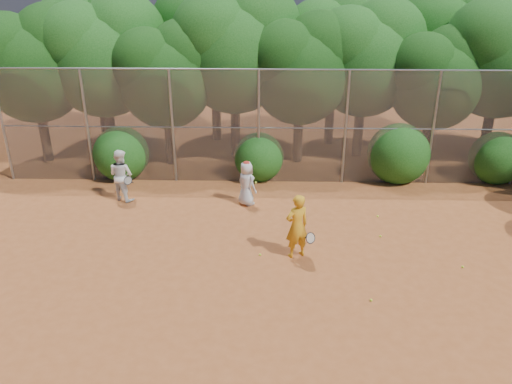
{
  "coord_description": "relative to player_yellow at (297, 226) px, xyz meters",
  "views": [
    {
      "loc": [
        -0.65,
        -10.71,
        6.88
      ],
      "look_at": [
        -1.0,
        2.5,
        1.1
      ],
      "focal_mm": 35.0,
      "sensor_mm": 36.0,
      "label": 1
    }
  ],
  "objects": [
    {
      "name": "player_teen",
      "position": [
        -1.45,
        3.21,
        -0.14
      ],
      "size": [
        0.84,
        0.83,
        1.49
      ],
      "rotation": [
        0.0,
        0.0,
        2.4
      ],
      "color": "silver",
      "rests_on": "ground"
    },
    {
      "name": "ball_0",
      "position": [
        2.46,
        1.09,
        -0.85
      ],
      "size": [
        0.07,
        0.07,
        0.07
      ],
      "primitive_type": "sphere",
      "color": "#C6DB27",
      "rests_on": "ground"
    },
    {
      "name": "tree_11",
      "position": [
        1.95,
        9.84,
        3.28
      ],
      "size": [
        4.64,
        4.03,
        6.35
      ],
      "color": "black",
      "rests_on": "ground"
    },
    {
      "name": "tree_9",
      "position": [
        -8.05,
        10.04,
        3.45
      ],
      "size": [
        4.83,
        4.2,
        6.62
      ],
      "color": "black",
      "rests_on": "ground"
    },
    {
      "name": "ball_4",
      "position": [
        -0.95,
        -0.03,
        -0.85
      ],
      "size": [
        0.07,
        0.07,
        0.07
      ],
      "primitive_type": "sphere",
      "color": "#C6DB27",
      "rests_on": "ground"
    },
    {
      "name": "ground",
      "position": [
        -0.11,
        -0.8,
        -0.88
      ],
      "size": [
        80.0,
        80.0,
        0.0
      ],
      "primitive_type": "plane",
      "color": "brown",
      "rests_on": "ground"
    },
    {
      "name": "bush_3",
      "position": [
        7.39,
        5.5,
        0.07
      ],
      "size": [
        1.9,
        1.9,
        1.9
      ],
      "primitive_type": "sphere",
      "color": "#154711",
      "rests_on": "ground"
    },
    {
      "name": "player_white",
      "position": [
        -5.57,
        3.5,
        -0.02
      ],
      "size": [
        1.05,
        0.97,
        1.73
      ],
      "rotation": [
        0.0,
        0.0,
        2.67
      ],
      "color": "white",
      "rests_on": "ground"
    },
    {
      "name": "tree_6",
      "position": [
        5.44,
        7.23,
        2.58
      ],
      "size": [
        3.86,
        3.36,
        5.29
      ],
      "color": "black",
      "rests_on": "ground"
    },
    {
      "name": "tree_1",
      "position": [
        -7.05,
        7.74,
        3.28
      ],
      "size": [
        4.64,
        4.03,
        6.35
      ],
      "color": "black",
      "rests_on": "ground"
    },
    {
      "name": "fence_back",
      "position": [
        -0.23,
        5.2,
        1.17
      ],
      "size": [
        20.05,
        0.09,
        4.03
      ],
      "color": "gray",
      "rests_on": "ground"
    },
    {
      "name": "ball_3",
      "position": [
        4.23,
        -0.5,
        -0.85
      ],
      "size": [
        0.07,
        0.07,
        0.07
      ],
      "primitive_type": "sphere",
      "color": "#C6DB27",
      "rests_on": "ground"
    },
    {
      "name": "tree_4",
      "position": [
        0.44,
        7.43,
        2.87
      ],
      "size": [
        4.19,
        3.64,
        5.73
      ],
      "color": "black",
      "rests_on": "ground"
    },
    {
      "name": "tree_7",
      "position": [
        7.95,
        7.84,
        3.39
      ],
      "size": [
        4.77,
        4.14,
        6.53
      ],
      "color": "black",
      "rests_on": "ground"
    },
    {
      "name": "ball_1",
      "position": [
        2.63,
        2.37,
        -0.85
      ],
      "size": [
        0.07,
        0.07,
        0.07
      ],
      "primitive_type": "sphere",
      "color": "#C6DB27",
      "rests_on": "ground"
    },
    {
      "name": "tree_10",
      "position": [
        -3.04,
        10.24,
        3.74
      ],
      "size": [
        5.15,
        4.48,
        7.06
      ],
      "color": "black",
      "rests_on": "ground"
    },
    {
      "name": "bush_2",
      "position": [
        3.89,
        5.5,
        0.22
      ],
      "size": [
        2.2,
        2.2,
        2.2
      ],
      "primitive_type": "sphere",
      "color": "#154711",
      "rests_on": "ground"
    },
    {
      "name": "tree_5",
      "position": [
        2.95,
        8.24,
        3.16
      ],
      "size": [
        4.51,
        3.92,
        6.17
      ],
      "color": "black",
      "rests_on": "ground"
    },
    {
      "name": "tree_2",
      "position": [
        -4.56,
        7.03,
        2.7
      ],
      "size": [
        3.99,
        3.47,
        5.47
      ],
      "color": "black",
      "rests_on": "ground"
    },
    {
      "name": "bush_0",
      "position": [
        -6.11,
        5.5,
        0.12
      ],
      "size": [
        2.0,
        2.0,
        2.0
      ],
      "primitive_type": "sphere",
      "color": "#154711",
      "rests_on": "ground"
    },
    {
      "name": "bush_1",
      "position": [
        -1.11,
        5.5,
        0.02
      ],
      "size": [
        1.8,
        1.8,
        1.8
      ],
      "primitive_type": "sphere",
      "color": "#154711",
      "rests_on": "ground"
    },
    {
      "name": "tree_3",
      "position": [
        -2.05,
        8.04,
        3.51
      ],
      "size": [
        4.89,
        4.26,
        6.7
      ],
      "color": "black",
      "rests_on": "ground"
    },
    {
      "name": "tree_0",
      "position": [
        -9.55,
        7.23,
        3.05
      ],
      "size": [
        4.38,
        3.81,
        6.0
      ],
      "color": "black",
      "rests_on": "ground"
    },
    {
      "name": "tree_12",
      "position": [
        6.46,
        10.44,
        3.63
      ],
      "size": [
        5.02,
        4.37,
        6.88
      ],
      "color": "black",
      "rests_on": "ground"
    },
    {
      "name": "player_yellow",
      "position": [
        0.0,
        0.0,
        0.0
      ],
      "size": [
        0.89,
        0.67,
        1.77
      ],
      "rotation": [
        0.0,
        0.0,
        3.59
      ],
      "color": "orange",
      "rests_on": "ground"
    },
    {
      "name": "ball_2",
      "position": [
        1.63,
        -1.98,
        -0.85
      ],
      "size": [
        0.07,
        0.07,
        0.07
      ],
      "primitive_type": "sphere",
      "color": "#C6DB27",
      "rests_on": "ground"
    }
  ]
}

